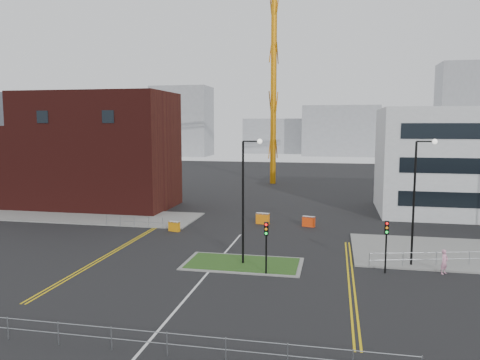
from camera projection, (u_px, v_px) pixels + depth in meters
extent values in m
plane|color=black|center=(182.00, 303.00, 26.83)|extent=(200.00, 200.00, 0.00)
cube|color=slate|center=(74.00, 215.00, 52.19)|extent=(28.00, 8.00, 0.12)
cube|color=slate|center=(243.00, 264.00, 34.21)|extent=(8.60, 4.60, 0.08)
cube|color=#244316|center=(243.00, 263.00, 34.21)|extent=(8.00, 4.00, 0.12)
cube|color=#421310|center=(98.00, 150.00, 57.19)|extent=(18.00, 10.00, 14.00)
cube|color=black|center=(42.00, 117.00, 52.62)|extent=(1.40, 0.10, 1.40)
cube|color=black|center=(108.00, 117.00, 51.04)|extent=(1.40, 0.10, 1.40)
cube|color=#421310|center=(13.00, 165.00, 59.81)|extent=(6.00, 10.00, 10.00)
cube|color=#2D3038|center=(11.00, 126.00, 59.21)|extent=(6.40, 8.49, 8.49)
cylinder|color=orange|center=(274.00, 80.00, 78.63)|extent=(1.00, 1.00, 35.21)
cylinder|color=black|center=(243.00, 204.00, 33.68)|extent=(0.16, 0.16, 9.00)
cylinder|color=black|center=(251.00, 141.00, 33.02)|extent=(1.20, 0.10, 0.10)
sphere|color=silver|center=(260.00, 141.00, 32.91)|extent=(0.36, 0.36, 0.36)
cylinder|color=black|center=(414.00, 205.00, 33.25)|extent=(0.16, 0.16, 9.00)
cylinder|color=black|center=(426.00, 142.00, 32.60)|extent=(1.20, 0.10, 0.10)
sphere|color=silver|center=(435.00, 142.00, 32.48)|extent=(0.36, 0.36, 0.36)
cylinder|color=black|center=(266.00, 253.00, 31.70)|extent=(0.12, 0.12, 3.00)
cube|color=black|center=(266.00, 229.00, 31.50)|extent=(0.28, 0.22, 0.90)
sphere|color=red|center=(266.00, 225.00, 31.33)|extent=(0.18, 0.18, 0.18)
sphere|color=orange|center=(266.00, 229.00, 31.37)|extent=(0.18, 0.18, 0.18)
sphere|color=#0CCC33|center=(266.00, 233.00, 31.40)|extent=(0.18, 0.18, 0.18)
cylinder|color=black|center=(386.00, 252.00, 32.06)|extent=(0.12, 0.12, 3.00)
cube|color=black|center=(387.00, 227.00, 31.86)|extent=(0.28, 0.22, 0.90)
sphere|color=red|center=(387.00, 224.00, 31.70)|extent=(0.18, 0.18, 0.18)
sphere|color=orange|center=(387.00, 228.00, 31.73)|extent=(0.18, 0.18, 0.18)
sphere|color=#0CCC33|center=(387.00, 232.00, 31.77)|extent=(0.18, 0.18, 0.18)
cylinder|color=gray|center=(139.00, 330.00, 20.87)|extent=(24.00, 0.04, 0.04)
cylinder|color=gray|center=(139.00, 341.00, 20.93)|extent=(24.00, 0.04, 0.04)
cylinder|color=gray|center=(134.00, 217.00, 46.40)|extent=(6.00, 0.04, 0.04)
cylinder|color=gray|center=(134.00, 222.00, 46.46)|extent=(6.00, 0.04, 0.04)
cylinder|color=gray|center=(106.00, 220.00, 47.05)|extent=(0.05, 0.05, 1.10)
cylinder|color=gray|center=(163.00, 223.00, 45.86)|extent=(0.05, 0.05, 1.10)
cylinder|color=gray|center=(369.00, 260.00, 33.35)|extent=(0.05, 0.05, 1.10)
cube|color=silver|center=(192.00, 291.00, 28.78)|extent=(0.15, 30.00, 0.01)
cube|color=gold|center=(116.00, 249.00, 38.34)|extent=(0.12, 24.00, 0.01)
cube|color=gold|center=(120.00, 249.00, 38.28)|extent=(0.12, 24.00, 0.01)
cube|color=gold|center=(349.00, 280.00, 30.79)|extent=(0.12, 20.00, 0.01)
cube|color=gold|center=(353.00, 280.00, 30.73)|extent=(0.12, 20.00, 0.01)
cube|color=gray|center=(182.00, 121.00, 150.18)|extent=(18.00, 12.00, 22.00)
cube|color=gray|center=(340.00, 131.00, 150.37)|extent=(24.00, 12.00, 16.00)
cube|color=gray|center=(462.00, 111.00, 137.87)|extent=(14.00, 12.00, 28.00)
cube|color=gray|center=(288.00, 136.00, 163.91)|extent=(30.00, 12.00, 12.00)
imported|color=#F19CBE|center=(444.00, 262.00, 31.97)|extent=(0.72, 0.72, 1.69)
cube|color=orange|center=(174.00, 226.00, 44.68)|extent=(1.20, 0.69, 0.95)
cube|color=silver|center=(174.00, 222.00, 44.63)|extent=(1.20, 0.69, 0.11)
cube|color=orange|center=(263.00, 219.00, 47.96)|extent=(1.41, 0.65, 1.13)
cube|color=silver|center=(263.00, 214.00, 47.90)|extent=(1.41, 0.65, 0.14)
cube|color=#FF420E|center=(309.00, 222.00, 46.69)|extent=(1.31, 0.72, 1.04)
cube|color=silver|center=(309.00, 217.00, 46.64)|extent=(1.31, 0.72, 0.12)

